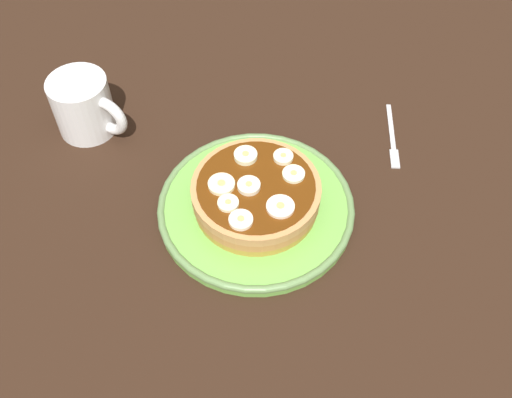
# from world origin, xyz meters

# --- Properties ---
(ground_plane) EXTENTS (1.40, 1.40, 0.03)m
(ground_plane) POSITION_xyz_m (0.00, 0.00, -0.01)
(ground_plane) COLOR black
(plate) EXTENTS (0.26, 0.26, 0.02)m
(plate) POSITION_xyz_m (0.00, 0.00, 0.01)
(plate) COLOR #72B74C
(plate) RESTS_ON ground_plane
(pancake_stack) EXTENTS (0.17, 0.17, 0.04)m
(pancake_stack) POSITION_xyz_m (0.00, 0.00, 0.04)
(pancake_stack) COLOR #B18933
(pancake_stack) RESTS_ON plate
(banana_slice_0) EXTENTS (0.03, 0.03, 0.01)m
(banana_slice_0) POSITION_xyz_m (-0.01, -0.01, 0.06)
(banana_slice_0) COLOR beige
(banana_slice_0) RESTS_ON pancake_stack
(banana_slice_1) EXTENTS (0.03, 0.03, 0.01)m
(banana_slice_1) POSITION_xyz_m (0.01, -0.06, 0.06)
(banana_slice_1) COLOR #F6E2C0
(banana_slice_1) RESTS_ON pancake_stack
(banana_slice_2) EXTENTS (0.03, 0.03, 0.01)m
(banana_slice_2) POSITION_xyz_m (0.03, 0.04, 0.06)
(banana_slice_2) COLOR #F0F3C3
(banana_slice_2) RESTS_ON pancake_stack
(banana_slice_3) EXTENTS (0.03, 0.03, 0.01)m
(banana_slice_3) POSITION_xyz_m (-0.03, 0.04, 0.06)
(banana_slice_3) COLOR #EEF2C1
(banana_slice_3) RESTS_ON pancake_stack
(banana_slice_4) EXTENTS (0.03, 0.03, 0.01)m
(banana_slice_4) POSITION_xyz_m (-0.04, -0.02, 0.06)
(banana_slice_4) COLOR #F8EBB3
(banana_slice_4) RESTS_ON pancake_stack
(banana_slice_5) EXTENTS (0.04, 0.04, 0.01)m
(banana_slice_5) POSITION_xyz_m (0.04, -0.02, 0.06)
(banana_slice_5) COLOR #FCE1C2
(banana_slice_5) RESTS_ON pancake_stack
(banana_slice_6) EXTENTS (0.03, 0.03, 0.01)m
(banana_slice_6) POSITION_xyz_m (0.01, 0.06, 0.06)
(banana_slice_6) COLOR #F7EDC1
(banana_slice_6) RESTS_ON pancake_stack
(banana_slice_7) EXTENTS (0.03, 0.03, 0.01)m
(banana_slice_7) POSITION_xyz_m (-0.02, -0.04, 0.06)
(banana_slice_7) COLOR #F5EFBF
(banana_slice_7) RESTS_ON pancake_stack
(coffee_mug) EXTENTS (0.12, 0.09, 0.09)m
(coffee_mug) POSITION_xyz_m (-0.30, 0.02, 0.05)
(coffee_mug) COLOR white
(coffee_mug) RESTS_ON ground_plane
(fork) EXTENTS (0.06, 0.12, 0.01)m
(fork) POSITION_xyz_m (0.12, 0.21, 0.00)
(fork) COLOR silver
(fork) RESTS_ON ground_plane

